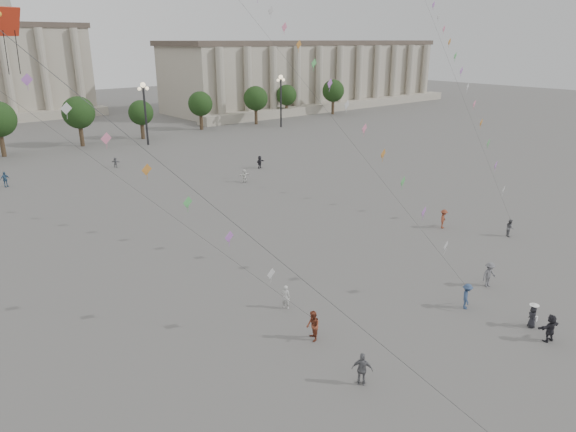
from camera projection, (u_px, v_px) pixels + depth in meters
ground at (439, 356)px, 29.91m from camera, size 360.00×360.00×0.00m
hall_east at (311, 74)px, 140.75m from camera, size 84.00×26.22×17.20m
tree_row at (39, 117)px, 84.79m from camera, size 137.12×5.12×8.00m
lamp_post_mid_east at (144, 102)px, 87.42m from camera, size 2.00×0.90×10.65m
lamp_post_far_east at (281, 91)px, 105.58m from camera, size 2.00×0.90×10.65m
person_crowd_0 at (5, 179)px, 63.88m from camera, size 1.20×0.72×1.92m
person_crowd_3 at (550, 328)px, 31.09m from camera, size 1.74×0.96×1.79m
person_crowd_6 at (489, 275)px, 37.99m from camera, size 1.37×0.94×1.94m
person_crowd_7 at (244, 176)px, 65.97m from camera, size 1.66×0.72×1.73m
person_crowd_8 at (444, 219)px, 49.85m from camera, size 1.41×1.16×1.89m
person_crowd_9 at (260, 162)px, 73.16m from camera, size 1.76×1.03×1.81m
person_crowd_12 at (115, 162)px, 73.69m from camera, size 1.18×1.36×1.48m
person_crowd_13 at (286, 297)px, 34.93m from camera, size 0.67×0.75×1.73m
tourist_3 at (362, 369)px, 27.13m from camera, size 1.04×1.16×1.89m
kite_flyer_0 at (313, 326)px, 31.16m from camera, size 1.08×1.18×1.95m
kite_flyer_1 at (467, 296)px, 34.91m from camera, size 1.35×1.24×1.82m
kite_flyer_2 at (510, 228)px, 47.87m from camera, size 1.01×1.00×1.64m
hat_person at (533, 316)px, 32.66m from camera, size 0.85×0.83×1.69m
dragon_kite at (1, 48)px, 18.87m from camera, size 7.58×8.91×26.86m
kite_train_east at (438, 21)px, 62.54m from camera, size 23.12×33.81×53.26m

